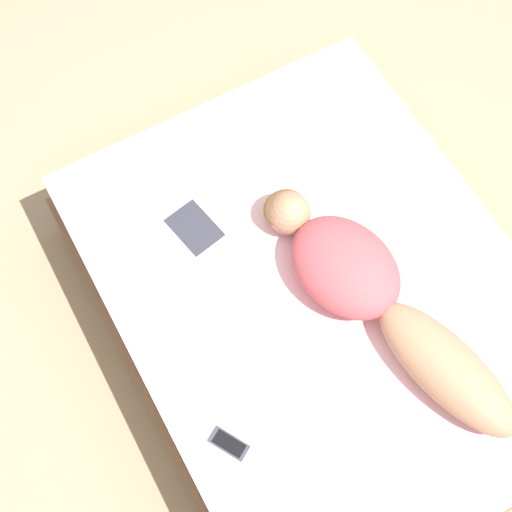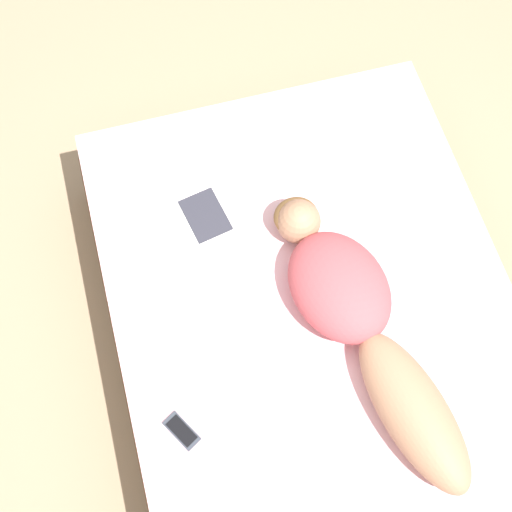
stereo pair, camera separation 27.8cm
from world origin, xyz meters
TOP-DOWN VIEW (x-y plane):
  - ground_plane at (0.00, 0.00)m, footprint 12.00×12.00m
  - bed at (0.00, 0.00)m, footprint 1.60×2.07m
  - person at (0.13, -0.15)m, footprint 0.52×1.28m
  - open_magazine at (-0.43, 0.46)m, footprint 0.52×0.39m
  - cell_phone at (-0.60, -0.34)m, footprint 0.13×0.16m

SIDE VIEW (x-z plane):
  - ground_plane at x=0.00m, z-range 0.00..0.00m
  - bed at x=0.00m, z-range 0.00..0.51m
  - open_magazine at x=-0.43m, z-range 0.51..0.52m
  - cell_phone at x=-0.60m, z-range 0.51..0.52m
  - person at x=0.13m, z-range 0.50..0.71m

